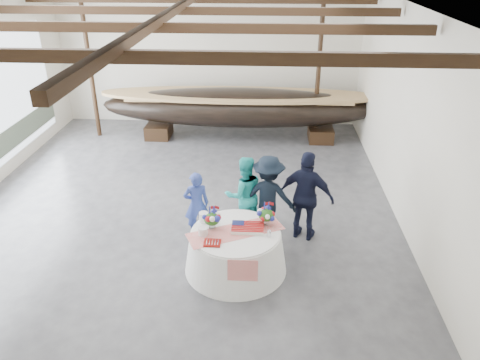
{
  "coord_description": "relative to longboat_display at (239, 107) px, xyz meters",
  "views": [
    {
      "loc": [
        1.97,
        -9.7,
        5.56
      ],
      "look_at": [
        1.45,
        -1.0,
        1.2
      ],
      "focal_mm": 35.0,
      "sensor_mm": 36.0,
      "label": 1
    }
  ],
  "objects": [
    {
      "name": "guest_woman_teal",
      "position": [
        0.44,
        -5.44,
        -0.18
      ],
      "size": [
        0.99,
        0.87,
        1.72
      ],
      "primitive_type": "imported",
      "rotation": [
        0.0,
        0.0,
        3.45
      ],
      "color": "#21ACA8",
      "rests_on": "ground"
    },
    {
      "name": "tabletop_items",
      "position": [
        0.36,
        -6.71,
        -0.06
      ],
      "size": [
        1.86,
        1.27,
        0.4
      ],
      "color": "red",
      "rests_on": "banquet_table"
    },
    {
      "name": "wall_back",
      "position": [
        -1.1,
        1.55,
        1.21
      ],
      "size": [
        10.0,
        0.02,
        4.5
      ],
      "primitive_type": "cube",
      "color": "silver",
      "rests_on": "ground"
    },
    {
      "name": "wall_front",
      "position": [
        -1.1,
        -10.45,
        1.21
      ],
      "size": [
        10.0,
        0.02,
        4.5
      ],
      "primitive_type": "cube",
      "color": "silver",
      "rests_on": "ground"
    },
    {
      "name": "longboat_display",
      "position": [
        0.0,
        0.0,
        0.0
      ],
      "size": [
        8.7,
        1.74,
        1.63
      ],
      "color": "black",
      "rests_on": "ground"
    },
    {
      "name": "pavilion_structure",
      "position": [
        -1.1,
        -3.67,
        2.96
      ],
      "size": [
        9.8,
        11.76,
        4.5
      ],
      "color": "black",
      "rests_on": "ground"
    },
    {
      "name": "ceiling",
      "position": [
        -1.1,
        -4.45,
        3.46
      ],
      "size": [
        10.0,
        12.0,
        0.01
      ],
      "primitive_type": "cube",
      "color": "white",
      "rests_on": "wall_back"
    },
    {
      "name": "guest_man_right",
      "position": [
        1.73,
        -5.67,
        -0.06
      ],
      "size": [
        1.24,
        0.84,
        1.96
      ],
      "primitive_type": "imported",
      "rotation": [
        0.0,
        0.0,
        2.79
      ],
      "color": "black",
      "rests_on": "ground"
    },
    {
      "name": "floor",
      "position": [
        -1.1,
        -4.45,
        -1.04
      ],
      "size": [
        10.0,
        12.0,
        0.01
      ],
      "primitive_type": "cube",
      "color": "#3D3D42",
      "rests_on": "ground"
    },
    {
      "name": "guest_man_left",
      "position": [
        0.95,
        -5.57,
        -0.14
      ],
      "size": [
        1.25,
        0.84,
        1.81
      ],
      "primitive_type": "imported",
      "rotation": [
        0.0,
        0.0,
        2.99
      ],
      "color": "black",
      "rests_on": "ground"
    },
    {
      "name": "guest_woman_blue",
      "position": [
        -0.54,
        -5.71,
        -0.3
      ],
      "size": [
        0.62,
        0.5,
        1.48
      ],
      "primitive_type": "imported",
      "rotation": [
        0.0,
        0.0,
        3.44
      ],
      "color": "navy",
      "rests_on": "ground"
    },
    {
      "name": "wall_right",
      "position": [
        3.9,
        -4.45,
        1.21
      ],
      "size": [
        0.02,
        12.0,
        4.5
      ],
      "primitive_type": "cube",
      "color": "silver",
      "rests_on": "ground"
    },
    {
      "name": "banquet_table",
      "position": [
        0.35,
        -6.84,
        -0.63
      ],
      "size": [
        1.95,
        1.95,
        0.83
      ],
      "color": "white",
      "rests_on": "ground"
    }
  ]
}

